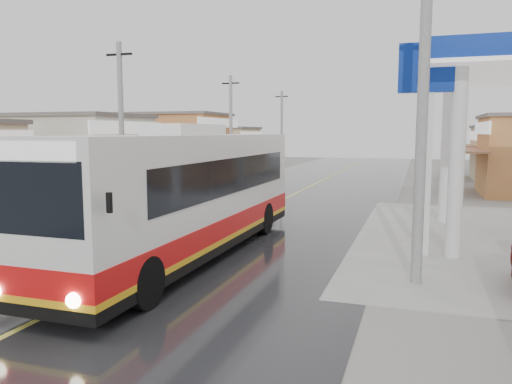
% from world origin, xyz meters
% --- Properties ---
extents(ground, '(120.00, 120.00, 0.00)m').
position_xyz_m(ground, '(0.00, 0.00, 0.00)').
color(ground, slate).
rests_on(ground, ground).
extents(road, '(12.00, 90.00, 0.02)m').
position_xyz_m(road, '(0.00, 15.00, 0.01)').
color(road, black).
rests_on(road, ground).
extents(centre_line, '(0.15, 90.00, 0.01)m').
position_xyz_m(centre_line, '(0.00, 15.00, 0.02)').
color(centre_line, '#D8CC4C').
rests_on(centre_line, road).
extents(shopfronts_left, '(11.00, 44.00, 5.20)m').
position_xyz_m(shopfronts_left, '(-13.00, 18.00, 0.00)').
color(shopfronts_left, tan).
rests_on(shopfronts_left, ground).
extents(utility_poles_left, '(1.60, 50.00, 8.00)m').
position_xyz_m(utility_poles_left, '(-7.00, 16.00, 0.00)').
color(utility_poles_left, gray).
rests_on(utility_poles_left, ground).
extents(utility_poles_right, '(1.60, 36.00, 8.00)m').
position_xyz_m(utility_poles_right, '(7.00, 15.00, 0.00)').
color(utility_poles_right, gray).
rests_on(utility_poles_right, ground).
extents(coach_bus, '(2.93, 12.43, 3.87)m').
position_xyz_m(coach_bus, '(0.59, 0.72, 1.87)').
color(coach_bus, silver).
rests_on(coach_bus, road).
extents(second_bus, '(3.19, 9.64, 3.15)m').
position_xyz_m(second_bus, '(-4.39, 17.42, 1.70)').
color(second_bus, silver).
rests_on(second_bus, road).
extents(cyclist, '(0.94, 1.94, 2.01)m').
position_xyz_m(cyclist, '(-3.68, 4.70, 0.66)').
color(cyclist, black).
rests_on(cyclist, ground).
extents(tricycle_near, '(1.73, 2.20, 1.68)m').
position_xyz_m(tricycle_near, '(-8.81, 8.75, 0.96)').
color(tricycle_near, '#26262D').
rests_on(tricycle_near, ground).
extents(tyre_stack, '(0.98, 0.98, 0.50)m').
position_xyz_m(tyre_stack, '(-5.51, 5.59, 0.25)').
color(tyre_stack, black).
rests_on(tyre_stack, ground).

